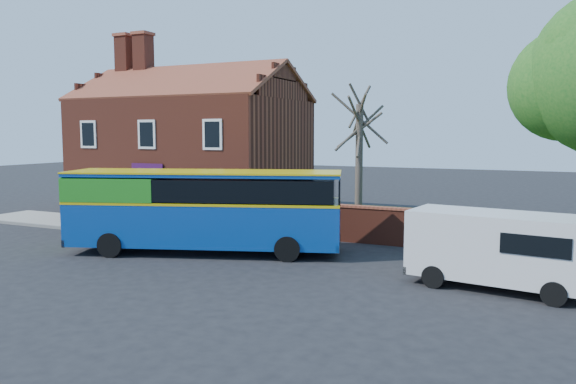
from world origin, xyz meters
The scene contains 8 objects.
ground centered at (0.00, 0.00, 0.00)m, with size 120.00×120.00×0.00m, color black.
pavement centered at (-7.00, 5.75, 0.06)m, with size 18.00×3.50×0.12m, color gray.
kerb centered at (-7.00, 4.00, 0.07)m, with size 18.00×0.15×0.14m, color slate.
grass_strip centered at (13.00, 13.00, 0.02)m, with size 26.00×12.00×0.04m, color #426B28.
shop_building centered at (-7.02, 11.50, 3.41)m, with size 12.30×8.13×10.50m.
bus centered at (-0.49, 2.40, 1.82)m, with size 10.81×5.97×3.21m.
van_near centered at (10.69, 1.94, 1.28)m, with size 5.45×2.77×2.29m.
bare_tree centered at (3.98, 8.90, 3.35)m, with size 2.45×2.91×6.52m.
Camera 1 is at (12.00, -15.68, 4.66)m, focal length 35.00 mm.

